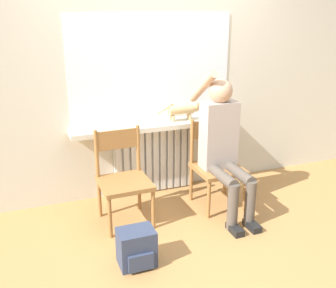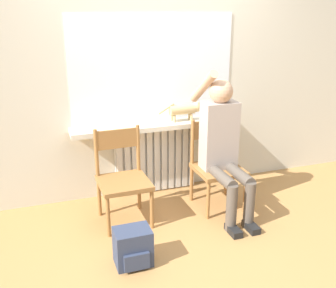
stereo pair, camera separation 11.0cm
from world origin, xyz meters
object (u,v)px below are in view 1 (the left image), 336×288
object	(u,v)px
chair_left	(123,177)
cat	(185,109)
backpack	(137,248)
chair_right	(216,164)
person	(223,142)

from	to	relation	value
chair_left	cat	xyz separation A→B (m)	(0.79, 0.43, 0.48)
backpack	cat	bearing A→B (deg)	52.34
cat	chair_right	bearing A→B (deg)	-68.74
chair_right	person	xyz separation A→B (m)	(0.00, -0.12, 0.27)
backpack	chair_left	bearing A→B (deg)	82.97
chair_right	person	size ratio (longest dim) A/B	0.63
cat	chair_left	bearing A→B (deg)	-151.28
person	backpack	bearing A→B (deg)	-150.70
cat	backpack	xyz separation A→B (m)	(-0.88, -1.14, -0.77)
backpack	chair_right	bearing A→B (deg)	33.93
chair_left	person	xyz separation A→B (m)	(0.96, -0.12, 0.27)
person	cat	bearing A→B (deg)	107.24
chair_right	person	world-z (taller)	person
chair_left	chair_right	world-z (taller)	same
chair_right	backpack	distance (m)	1.30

